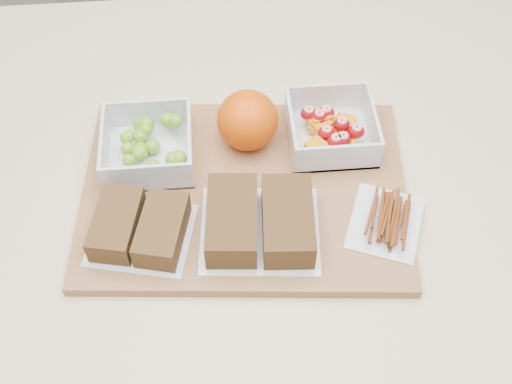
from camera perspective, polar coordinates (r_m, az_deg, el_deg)
The scene contains 8 objects.
counter at distance 1.23m, azimuth -0.23°, elevation -13.56°, with size 1.20×0.90×0.90m, color beige.
cutting_board at distance 0.84m, azimuth -1.04°, elevation 0.04°, with size 0.42×0.30×0.02m, color #9A6840.
grape_container at distance 0.86m, azimuth -9.45°, elevation 4.15°, with size 0.12×0.12×0.05m.
fruit_container at distance 0.88m, azimuth 6.67°, elevation 5.52°, with size 0.12×0.12×0.05m.
orange at distance 0.85m, azimuth -0.76°, elevation 6.39°, with size 0.08×0.08×0.08m, color #DE4D05.
sandwich_bag_left at distance 0.79m, azimuth -10.32°, elevation -3.11°, with size 0.14×0.13×0.04m.
sandwich_bag_center at distance 0.78m, azimuth 0.35°, elevation -2.60°, with size 0.16×0.14×0.04m.
pretzel_bag at distance 0.81m, azimuth 11.54°, elevation -2.27°, with size 0.12×0.13×0.02m.
Camera 1 is at (-0.03, -0.47, 1.58)m, focal length 45.00 mm.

